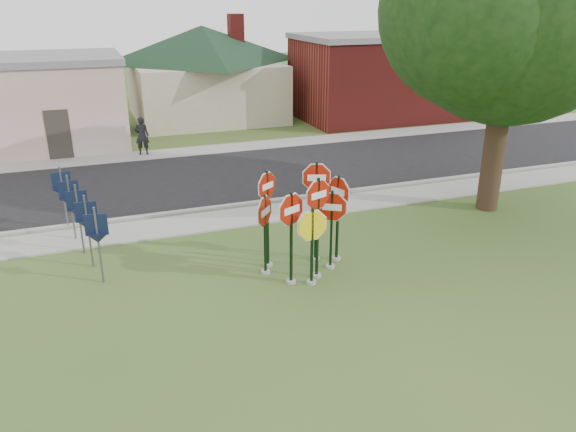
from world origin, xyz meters
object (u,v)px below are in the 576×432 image
object	(u,v)px
stop_sign_left	(291,225)
pedestrian	(142,136)
stop_sign_yellow	(312,238)
stop_sign_center	(318,214)

from	to	relation	value
stop_sign_left	pedestrian	world-z (taller)	stop_sign_left
stop_sign_yellow	pedestrian	bearing A→B (deg)	99.89
stop_sign_center	stop_sign_yellow	distance (m)	0.62
stop_sign_center	stop_sign_left	bearing A→B (deg)	-173.08
stop_sign_center	stop_sign_yellow	size ratio (longest dim) A/B	1.30
stop_sign_yellow	stop_sign_center	bearing A→B (deg)	47.81
stop_sign_center	stop_sign_yellow	bearing A→B (deg)	-132.19
stop_sign_left	pedestrian	distance (m)	13.80
stop_sign_left	pedestrian	size ratio (longest dim) A/B	1.47
stop_sign_center	stop_sign_left	distance (m)	0.75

